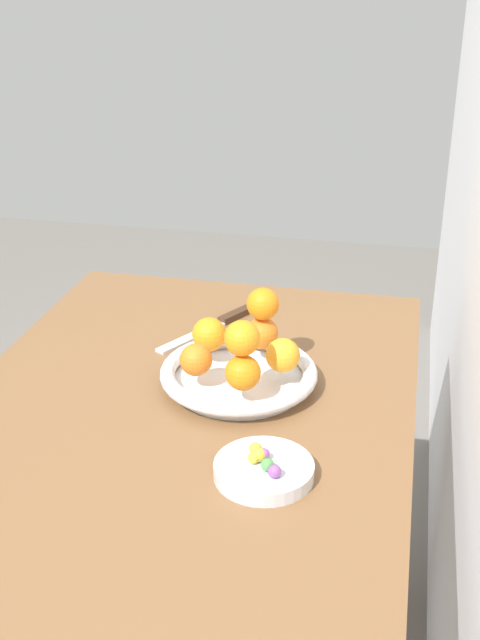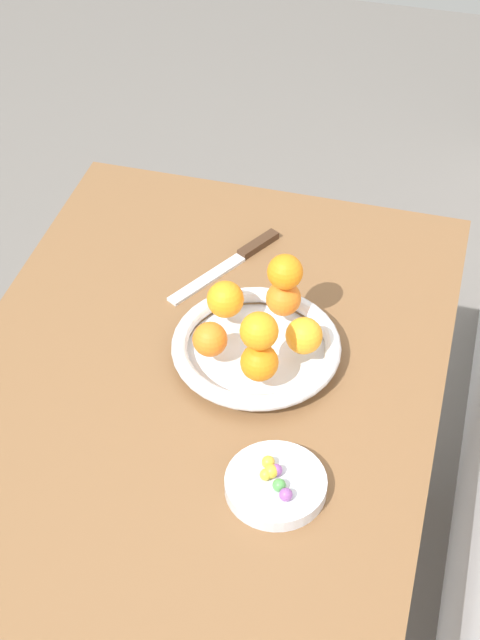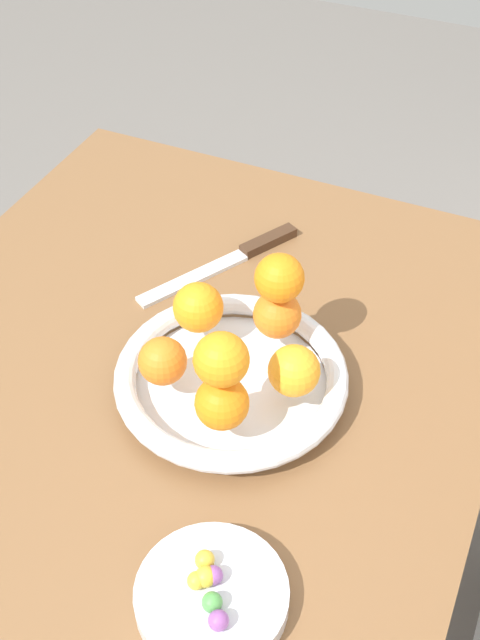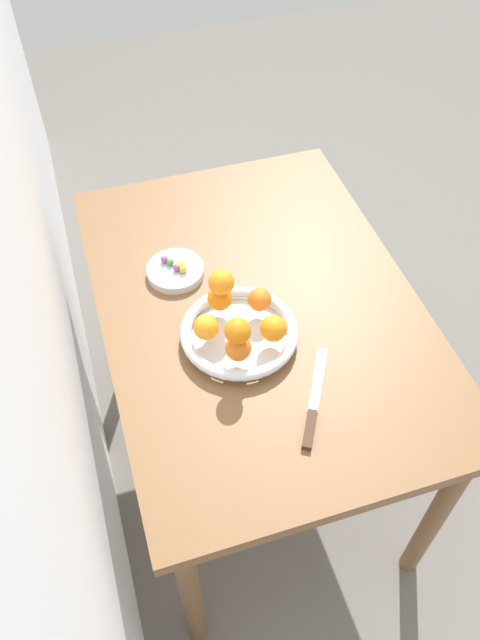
{
  "view_description": "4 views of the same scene",
  "coord_description": "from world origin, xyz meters",
  "px_view_note": "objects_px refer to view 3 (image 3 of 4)",
  "views": [
    {
      "loc": [
        1.09,
        0.34,
        1.43
      ],
      "look_at": [
        -0.12,
        0.08,
        0.85
      ],
      "focal_mm": 45.0,
      "sensor_mm": 36.0,
      "label": 1
    },
    {
      "loc": [
        0.99,
        0.34,
        1.86
      ],
      "look_at": [
        -0.06,
        0.06,
        0.85
      ],
      "focal_mm": 55.0,
      "sensor_mm": 36.0,
      "label": 2
    },
    {
      "loc": [
        0.48,
        0.34,
        1.45
      ],
      "look_at": [
        -0.09,
        0.09,
        0.86
      ],
      "focal_mm": 45.0,
      "sensor_mm": 36.0,
      "label": 3
    },
    {
      "loc": [
        -0.95,
        0.34,
        1.87
      ],
      "look_at": [
        -0.09,
        0.08,
        0.81
      ],
      "focal_mm": 35.0,
      "sensor_mm": 36.0,
      "label": 4
    }
  ],
  "objects_px": {
    "candy_ball_3": "(219,621)",
    "candy_ball_5": "(196,581)",
    "orange_4": "(277,314)",
    "candy_ball_1": "(212,602)",
    "orange_3": "(294,371)",
    "candy_ball_0": "(206,576)",
    "candy_ball_4": "(213,575)",
    "candy_dish": "(212,596)",
    "knife": "(234,258)",
    "orange_2": "(222,403)",
    "orange_0": "(198,307)",
    "dining_table": "(141,473)",
    "orange_6": "(279,278)",
    "orange_5": "(221,360)",
    "candy_ball_2": "(205,560)",
    "orange_1": "(163,361)",
    "fruit_bowl": "(231,379)"
  },
  "relations": [
    {
      "from": "candy_ball_0",
      "to": "candy_ball_4",
      "type": "distance_m",
      "value": 0.01
    },
    {
      "from": "orange_0",
      "to": "candy_ball_0",
      "type": "height_order",
      "value": "orange_0"
    },
    {
      "from": "candy_ball_0",
      "to": "orange_6",
      "type": "bearing_deg",
      "value": -169.77
    },
    {
      "from": "candy_dish",
      "to": "candy_ball_0",
      "type": "height_order",
      "value": "candy_ball_0"
    },
    {
      "from": "orange_2",
      "to": "candy_ball_5",
      "type": "relative_size",
      "value": 3.39
    },
    {
      "from": "dining_table",
      "to": "candy_ball_0",
      "type": "bearing_deg",
      "value": 47.47
    },
    {
      "from": "orange_5",
      "to": "candy_ball_0",
      "type": "bearing_deg",
      "value": 19.94
    },
    {
      "from": "orange_4",
      "to": "candy_ball_1",
      "type": "distance_m",
      "value": 0.35
    },
    {
      "from": "orange_0",
      "to": "candy_ball_3",
      "type": "bearing_deg",
      "value": 28.63
    },
    {
      "from": "orange_6",
      "to": "candy_ball_3",
      "type": "relative_size",
      "value": 3.01
    },
    {
      "from": "orange_4",
      "to": "knife",
      "type": "xyz_separation_m",
      "value": [
        -0.15,
        -0.12,
        -0.06
      ]
    },
    {
      "from": "fruit_bowl",
      "to": "candy_ball_2",
      "type": "distance_m",
      "value": 0.24
    },
    {
      "from": "dining_table",
      "to": "orange_2",
      "type": "bearing_deg",
      "value": 100.28
    },
    {
      "from": "candy_dish",
      "to": "candy_ball_5",
      "type": "relative_size",
      "value": 8.38
    },
    {
      "from": "orange_4",
      "to": "orange_5",
      "type": "xyz_separation_m",
      "value": [
        0.14,
        -0.0,
        0.06
      ]
    },
    {
      "from": "orange_1",
      "to": "orange_2",
      "type": "distance_m",
      "value": 0.09
    },
    {
      "from": "orange_4",
      "to": "candy_ball_5",
      "type": "distance_m",
      "value": 0.33
    },
    {
      "from": "dining_table",
      "to": "orange_6",
      "type": "xyz_separation_m",
      "value": [
        -0.17,
        0.11,
        0.21
      ]
    },
    {
      "from": "candy_dish",
      "to": "candy_ball_5",
      "type": "bearing_deg",
      "value": -85.52
    },
    {
      "from": "orange_4",
      "to": "candy_ball_4",
      "type": "relative_size",
      "value": 3.13
    },
    {
      "from": "orange_2",
      "to": "candy_ball_1",
      "type": "distance_m",
      "value": 0.21
    },
    {
      "from": "orange_0",
      "to": "orange_5",
      "type": "distance_m",
      "value": 0.15
    },
    {
      "from": "candy_ball_4",
      "to": "knife",
      "type": "height_order",
      "value": "candy_ball_4"
    },
    {
      "from": "candy_ball_2",
      "to": "candy_ball_5",
      "type": "xyz_separation_m",
      "value": [
        0.02,
        0.0,
        -0.0
      ]
    },
    {
      "from": "fruit_bowl",
      "to": "orange_1",
      "type": "distance_m",
      "value": 0.09
    },
    {
      "from": "orange_5",
      "to": "candy_ball_2",
      "type": "relative_size",
      "value": 3.06
    },
    {
      "from": "orange_5",
      "to": "candy_ball_5",
      "type": "distance_m",
      "value": 0.21
    },
    {
      "from": "orange_2",
      "to": "candy_ball_5",
      "type": "xyz_separation_m",
      "value": [
        0.17,
        0.05,
        -0.04
      ]
    },
    {
      "from": "orange_4",
      "to": "candy_ball_2",
      "type": "bearing_deg",
      "value": 9.37
    },
    {
      "from": "candy_ball_2",
      "to": "orange_1",
      "type": "bearing_deg",
      "value": -142.79
    },
    {
      "from": "orange_0",
      "to": "knife",
      "type": "xyz_separation_m",
      "value": [
        -0.17,
        -0.03,
        -0.07
      ]
    },
    {
      "from": "candy_ball_3",
      "to": "orange_3",
      "type": "bearing_deg",
      "value": -172.49
    },
    {
      "from": "orange_1",
      "to": "orange_4",
      "type": "xyz_separation_m",
      "value": [
        -0.12,
        0.09,
        0.0
      ]
    },
    {
      "from": "orange_0",
      "to": "candy_ball_1",
      "type": "height_order",
      "value": "orange_0"
    },
    {
      "from": "candy_ball_0",
      "to": "candy_ball_4",
      "type": "bearing_deg",
      "value": 127.16
    },
    {
      "from": "orange_3",
      "to": "orange_5",
      "type": "bearing_deg",
      "value": -39.51
    },
    {
      "from": "orange_4",
      "to": "orange_5",
      "type": "distance_m",
      "value": 0.16
    },
    {
      "from": "orange_4",
      "to": "candy_ball_5",
      "type": "height_order",
      "value": "orange_4"
    },
    {
      "from": "dining_table",
      "to": "orange_6",
      "type": "relative_size",
      "value": 19.19
    },
    {
      "from": "candy_dish",
      "to": "knife",
      "type": "bearing_deg",
      "value": -158.14
    },
    {
      "from": "fruit_bowl",
      "to": "orange_4",
      "type": "relative_size",
      "value": 4.72
    },
    {
      "from": "orange_4",
      "to": "candy_ball_3",
      "type": "bearing_deg",
      "value": 13.89
    },
    {
      "from": "orange_2",
      "to": "orange_4",
      "type": "xyz_separation_m",
      "value": [
        -0.15,
        0.0,
        -0.0
      ]
    },
    {
      "from": "candy_dish",
      "to": "candy_ball_2",
      "type": "bearing_deg",
      "value": -141.51
    },
    {
      "from": "knife",
      "to": "candy_ball_5",
      "type": "bearing_deg",
      "value": 20.25
    },
    {
      "from": "candy_ball_3",
      "to": "candy_ball_4",
      "type": "relative_size",
      "value": 1.03
    },
    {
      "from": "orange_0",
      "to": "orange_1",
      "type": "bearing_deg",
      "value": 0.73
    },
    {
      "from": "orange_5",
      "to": "knife",
      "type": "height_order",
      "value": "orange_5"
    },
    {
      "from": "candy_ball_3",
      "to": "candy_ball_5",
      "type": "height_order",
      "value": "candy_ball_3"
    },
    {
      "from": "candy_dish",
      "to": "orange_4",
      "type": "height_order",
      "value": "orange_4"
    }
  ]
}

